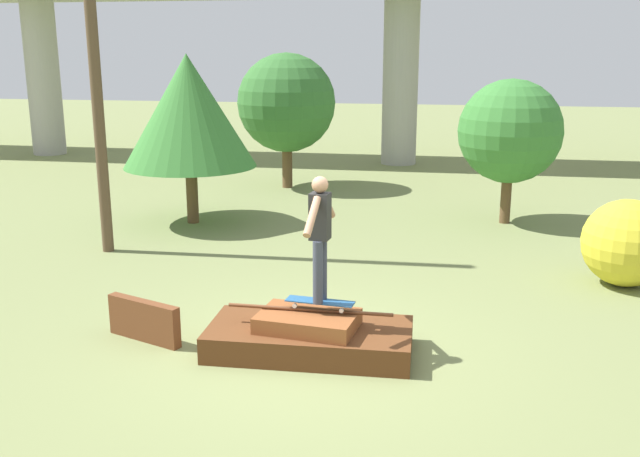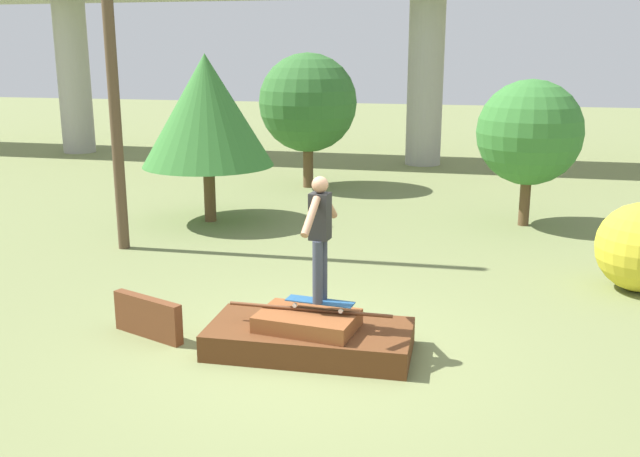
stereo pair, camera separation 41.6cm
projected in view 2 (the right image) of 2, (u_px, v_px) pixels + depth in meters
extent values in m
plane|color=olive|center=(310.00, 351.00, 8.62)|extent=(80.00, 80.00, 0.00)
cube|color=#5B3319|center=(310.00, 339.00, 8.58)|extent=(2.47, 1.21, 0.32)
cube|color=brown|center=(307.00, 321.00, 8.45)|extent=(1.24, 0.88, 0.20)
cylinder|color=brown|center=(310.00, 310.00, 8.48)|extent=(1.99, 0.04, 0.04)
cube|color=brown|center=(148.00, 317.00, 9.01)|extent=(1.07, 0.52, 0.52)
cube|color=#23517F|center=(320.00, 301.00, 8.46)|extent=(0.84, 0.29, 0.01)
cylinder|color=silver|center=(345.00, 306.00, 8.46)|extent=(0.06, 0.04, 0.05)
cylinder|color=silver|center=(341.00, 311.00, 8.30)|extent=(0.06, 0.04, 0.05)
cylinder|color=silver|center=(300.00, 300.00, 8.65)|extent=(0.06, 0.04, 0.05)
cylinder|color=silver|center=(295.00, 305.00, 8.49)|extent=(0.06, 0.04, 0.05)
cylinder|color=#383D4C|center=(322.00, 268.00, 8.44)|extent=(0.12, 0.12, 0.76)
cylinder|color=#383D4C|center=(318.00, 272.00, 8.29)|extent=(0.12, 0.12, 0.76)
cube|color=black|center=(320.00, 216.00, 8.21)|extent=(0.24, 0.23, 0.55)
sphere|color=#A37556|center=(320.00, 185.00, 8.12)|extent=(0.19, 0.19, 0.19)
cylinder|color=#A37556|center=(329.00, 205.00, 8.48)|extent=(0.14, 0.48, 0.40)
cylinder|color=#A37556|center=(311.00, 217.00, 7.91)|extent=(0.14, 0.48, 0.40)
cylinder|color=#A8A59E|center=(74.00, 78.00, 24.65)|extent=(1.10, 1.10, 5.15)
cylinder|color=#A8A59E|center=(425.00, 81.00, 21.97)|extent=(1.10, 1.10, 5.15)
cylinder|color=brown|center=(108.00, 11.00, 12.08)|extent=(0.20, 0.20, 8.36)
cylinder|color=brown|center=(210.00, 193.00, 15.00)|extent=(0.24, 0.24, 1.19)
cone|color=#387A33|center=(207.00, 110.00, 14.58)|extent=(2.72, 2.72, 2.28)
cylinder|color=brown|center=(308.00, 166.00, 18.73)|extent=(0.27, 0.27, 1.13)
sphere|color=#336B2D|center=(308.00, 103.00, 18.33)|extent=(2.53, 2.53, 2.53)
cylinder|color=brown|center=(525.00, 201.00, 14.67)|extent=(0.22, 0.22, 1.02)
sphere|color=#387A33|center=(530.00, 132.00, 14.33)|extent=(2.12, 2.12, 2.12)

